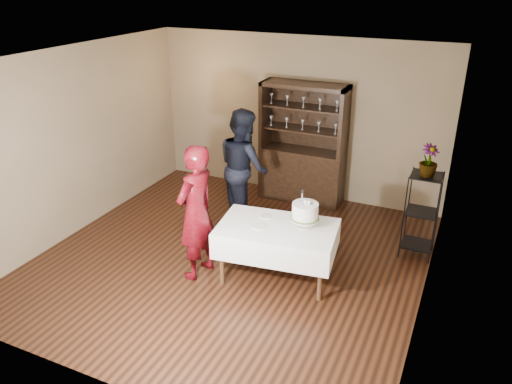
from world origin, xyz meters
TOP-DOWN VIEW (x-y plane):
  - floor at (0.00, 0.00)m, footprint 5.00×5.00m
  - ceiling at (0.00, 0.00)m, footprint 5.00×5.00m
  - back_wall at (0.00, 2.50)m, footprint 5.00×0.02m
  - wall_left at (-2.50, 0.00)m, footprint 0.02×5.00m
  - wall_right at (2.50, 0.00)m, footprint 0.02×5.00m
  - china_hutch at (0.20, 2.25)m, footprint 1.40×0.48m
  - plant_etagere at (2.28, 1.20)m, footprint 0.42×0.42m
  - cake_table at (0.72, -0.13)m, footprint 1.57×1.09m
  - woman at (-0.23, -0.48)m, footprint 0.51×0.70m
  - man at (-0.35, 1.13)m, footprint 1.11×1.09m
  - cake at (1.03, 0.01)m, footprint 0.36×0.36m
  - plate_near at (0.52, -0.23)m, footprint 0.20×0.20m
  - plate_far at (0.49, 0.06)m, footprint 0.17×0.17m
  - potted_plant at (2.28, 1.17)m, footprint 0.34×0.34m

SIDE VIEW (x-z plane):
  - floor at x=0.00m, z-range 0.00..0.00m
  - cake_table at x=0.72m, z-range 0.19..0.92m
  - plant_etagere at x=2.28m, z-range 0.05..1.25m
  - china_hutch at x=0.20m, z-range -0.34..1.66m
  - plate_near at x=0.52m, z-range 0.73..0.74m
  - plate_far at x=0.49m, z-range 0.73..0.74m
  - woman at x=-0.23m, z-range 0.00..1.77m
  - man at x=-0.35m, z-range 0.00..1.80m
  - cake at x=1.03m, z-range 0.68..1.18m
  - back_wall at x=0.00m, z-range 0.00..2.70m
  - wall_left at x=-2.50m, z-range 0.00..2.70m
  - wall_right at x=2.50m, z-range 0.00..2.70m
  - potted_plant at x=2.28m, z-range 1.19..1.61m
  - ceiling at x=0.00m, z-range 2.70..2.70m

